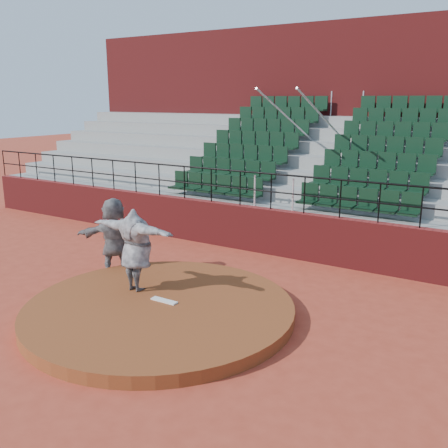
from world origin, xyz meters
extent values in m
plane|color=#AF3D27|center=(0.00, 0.00, 0.00)|extent=(90.00, 90.00, 0.00)
cylinder|color=brown|center=(0.00, 0.00, 0.12)|extent=(5.50, 5.50, 0.25)
cube|color=white|center=(0.00, 0.15, 0.27)|extent=(0.60, 0.15, 0.03)
cube|color=maroon|center=(0.00, 5.00, 0.65)|extent=(24.00, 0.30, 1.30)
cylinder|color=black|center=(0.00, 5.00, 2.30)|extent=(24.00, 0.05, 0.05)
cylinder|color=black|center=(0.00, 5.00, 1.80)|extent=(24.00, 0.04, 0.04)
cylinder|color=black|center=(-12.00, 5.00, 1.80)|extent=(0.04, 0.04, 1.00)
cylinder|color=black|center=(-11.00, 5.00, 1.80)|extent=(0.04, 0.04, 1.00)
cylinder|color=black|center=(-10.00, 5.00, 1.80)|extent=(0.04, 0.04, 1.00)
cylinder|color=black|center=(-9.00, 5.00, 1.80)|extent=(0.04, 0.04, 1.00)
cylinder|color=black|center=(-8.00, 5.00, 1.80)|extent=(0.04, 0.04, 1.00)
cylinder|color=black|center=(-7.00, 5.00, 1.80)|extent=(0.04, 0.04, 1.00)
cylinder|color=black|center=(-6.00, 5.00, 1.80)|extent=(0.04, 0.04, 1.00)
cylinder|color=black|center=(-5.00, 5.00, 1.80)|extent=(0.04, 0.04, 1.00)
cylinder|color=black|center=(-4.00, 5.00, 1.80)|extent=(0.04, 0.04, 1.00)
cylinder|color=black|center=(-3.00, 5.00, 1.80)|extent=(0.04, 0.04, 1.00)
cylinder|color=black|center=(-2.00, 5.00, 1.80)|extent=(0.04, 0.04, 1.00)
cylinder|color=black|center=(-1.00, 5.00, 1.80)|extent=(0.04, 0.04, 1.00)
cylinder|color=black|center=(0.00, 5.00, 1.80)|extent=(0.04, 0.04, 1.00)
cylinder|color=black|center=(1.00, 5.00, 1.80)|extent=(0.04, 0.04, 1.00)
cylinder|color=black|center=(2.00, 5.00, 1.80)|extent=(0.04, 0.04, 1.00)
cylinder|color=black|center=(3.00, 5.00, 1.80)|extent=(0.04, 0.04, 1.00)
cylinder|color=black|center=(4.00, 5.00, 1.80)|extent=(0.04, 0.04, 1.00)
cube|color=gray|center=(0.00, 5.58, 0.65)|extent=(24.00, 0.85, 1.30)
cube|color=black|center=(-2.25, 5.59, 1.66)|extent=(3.30, 0.48, 0.72)
cube|color=black|center=(2.25, 5.59, 1.66)|extent=(3.30, 0.48, 0.72)
cube|color=gray|center=(0.00, 6.43, 0.85)|extent=(24.00, 0.85, 1.70)
cube|color=black|center=(-2.25, 6.44, 2.06)|extent=(3.30, 0.48, 0.72)
cube|color=black|center=(2.25, 6.44, 2.06)|extent=(3.30, 0.48, 0.72)
cube|color=gray|center=(0.00, 7.28, 1.05)|extent=(24.00, 0.85, 2.10)
cube|color=black|center=(-2.25, 7.29, 2.46)|extent=(3.30, 0.48, 0.72)
cube|color=black|center=(2.25, 7.29, 2.46)|extent=(3.30, 0.48, 0.72)
cube|color=gray|center=(0.00, 8.12, 1.25)|extent=(24.00, 0.85, 2.50)
cube|color=black|center=(-2.25, 8.13, 2.86)|extent=(3.30, 0.48, 0.72)
cube|color=black|center=(2.25, 8.13, 2.86)|extent=(3.30, 0.48, 0.72)
cube|color=gray|center=(0.00, 8.97, 1.45)|extent=(24.00, 0.85, 2.90)
cube|color=black|center=(-2.25, 8.98, 3.26)|extent=(3.30, 0.48, 0.72)
cube|color=black|center=(2.25, 8.98, 3.26)|extent=(3.30, 0.48, 0.72)
cube|color=gray|center=(0.00, 9.82, 1.65)|extent=(24.00, 0.85, 3.30)
cube|color=black|center=(-2.25, 9.83, 3.66)|extent=(3.30, 0.48, 0.72)
cube|color=black|center=(2.25, 9.83, 3.66)|extent=(3.30, 0.48, 0.72)
cube|color=gray|center=(0.00, 10.68, 1.85)|extent=(24.00, 0.85, 3.70)
cube|color=black|center=(-2.25, 10.69, 4.06)|extent=(3.30, 0.48, 0.72)
cube|color=black|center=(2.25, 10.69, 4.06)|extent=(3.30, 0.48, 0.72)
cylinder|color=silver|center=(-0.60, 8.12, 3.40)|extent=(0.06, 5.97, 2.46)
cylinder|color=silver|center=(0.60, 8.12, 3.40)|extent=(0.06, 5.97, 2.46)
cube|color=maroon|center=(0.00, 12.60, 3.55)|extent=(24.00, 3.00, 7.10)
imported|color=black|center=(-0.92, 0.36, 1.16)|extent=(2.26, 0.71, 1.82)
imported|color=black|center=(-2.47, 1.32, 1.00)|extent=(1.79, 1.64, 1.99)
camera|label=1|loc=(6.12, -7.36, 4.32)|focal=40.00mm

